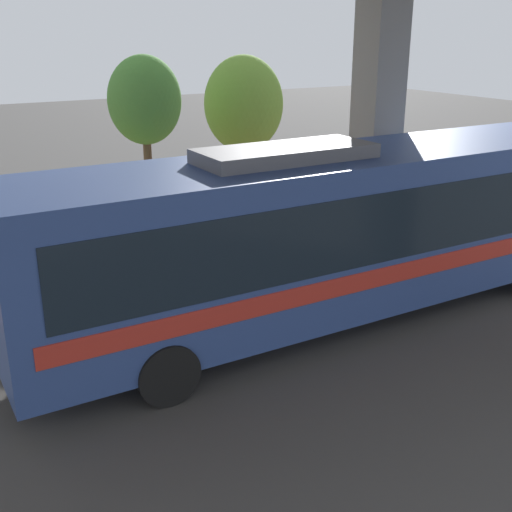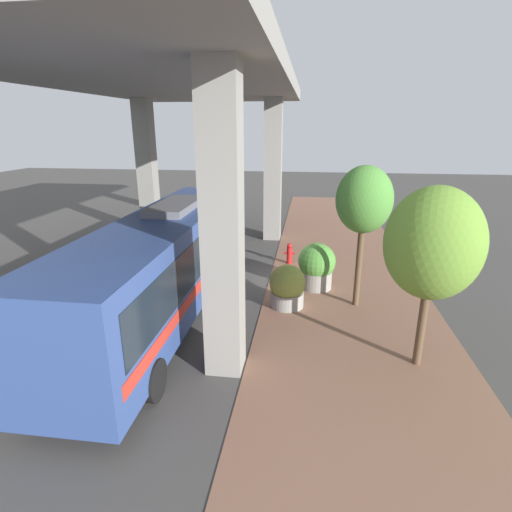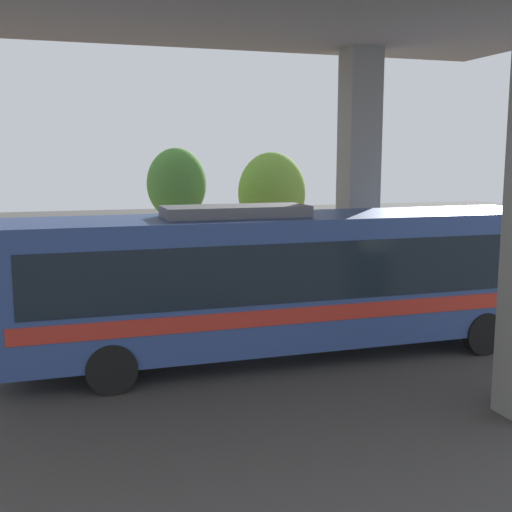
{
  "view_description": "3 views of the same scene",
  "coord_description": "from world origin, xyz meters",
  "px_view_note": "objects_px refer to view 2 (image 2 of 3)",
  "views": [
    {
      "loc": [
        12.25,
        -3.84,
        5.43
      ],
      "look_at": [
        1.14,
        2.65,
        0.85
      ],
      "focal_mm": 45.0,
      "sensor_mm": 36.0,
      "label": 1
    },
    {
      "loc": [
        -1.48,
        15.16,
        6.03
      ],
      "look_at": [
        0.32,
        1.76,
        1.58
      ],
      "focal_mm": 28.0,
      "sensor_mm": 36.0,
      "label": 2
    },
    {
      "loc": [
        16.45,
        -1.56,
        4.58
      ],
      "look_at": [
        -0.88,
        3.82,
        1.75
      ],
      "focal_mm": 45.0,
      "sensor_mm": 36.0,
      "label": 3
    }
  ],
  "objects_px": {
    "planter_front": "(317,266)",
    "planter_middle": "(287,287)",
    "street_tree_far": "(364,201)",
    "street_tree_near": "(433,244)",
    "bus": "(166,258)",
    "fire_hydrant": "(289,253)"
  },
  "relations": [
    {
      "from": "street_tree_far",
      "to": "street_tree_near",
      "type": "bearing_deg",
      "value": 109.3
    },
    {
      "from": "street_tree_far",
      "to": "bus",
      "type": "bearing_deg",
      "value": 12.48
    },
    {
      "from": "fire_hydrant",
      "to": "street_tree_near",
      "type": "xyz_separation_m",
      "value": [
        -3.79,
        7.6,
        2.83
      ]
    },
    {
      "from": "planter_front",
      "to": "street_tree_near",
      "type": "bearing_deg",
      "value": 118.1
    },
    {
      "from": "bus",
      "to": "street_tree_near",
      "type": "relative_size",
      "value": 2.66
    },
    {
      "from": "fire_hydrant",
      "to": "planter_middle",
      "type": "bearing_deg",
      "value": 92.04
    },
    {
      "from": "bus",
      "to": "planter_front",
      "type": "height_order",
      "value": "bus"
    },
    {
      "from": "street_tree_near",
      "to": "planter_front",
      "type": "bearing_deg",
      "value": -61.9
    },
    {
      "from": "fire_hydrant",
      "to": "street_tree_near",
      "type": "distance_m",
      "value": 8.95
    },
    {
      "from": "planter_middle",
      "to": "street_tree_near",
      "type": "distance_m",
      "value": 5.42
    },
    {
      "from": "fire_hydrant",
      "to": "planter_front",
      "type": "distance_m",
      "value": 2.98
    },
    {
      "from": "bus",
      "to": "planter_front",
      "type": "bearing_deg",
      "value": -150.52
    },
    {
      "from": "bus",
      "to": "street_tree_near",
      "type": "xyz_separation_m",
      "value": [
        -7.52,
        2.12,
        1.41
      ]
    },
    {
      "from": "fire_hydrant",
      "to": "planter_front",
      "type": "bearing_deg",
      "value": 113.43
    },
    {
      "from": "bus",
      "to": "planter_middle",
      "type": "xyz_separation_m",
      "value": [
        -3.89,
        -0.96,
        -1.19
      ]
    },
    {
      "from": "planter_front",
      "to": "street_tree_near",
      "type": "distance_m",
      "value": 6.05
    },
    {
      "from": "planter_front",
      "to": "street_tree_far",
      "type": "relative_size",
      "value": 0.37
    },
    {
      "from": "planter_front",
      "to": "planter_middle",
      "type": "distance_m",
      "value": 2.09
    },
    {
      "from": "bus",
      "to": "street_tree_near",
      "type": "distance_m",
      "value": 7.93
    },
    {
      "from": "street_tree_near",
      "to": "street_tree_far",
      "type": "height_order",
      "value": "street_tree_far"
    },
    {
      "from": "bus",
      "to": "street_tree_far",
      "type": "relative_size",
      "value": 2.6
    },
    {
      "from": "planter_front",
      "to": "bus",
      "type": "bearing_deg",
      "value": 29.48
    }
  ]
}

